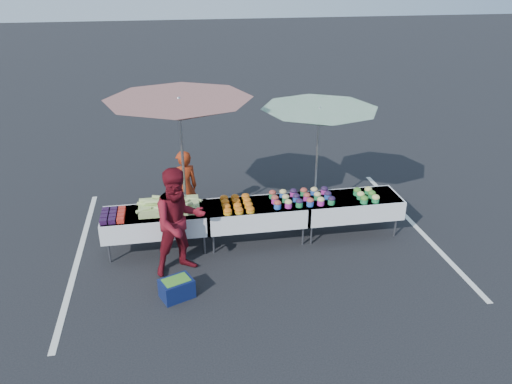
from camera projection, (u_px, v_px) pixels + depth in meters
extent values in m
plane|color=black|center=(256.00, 240.00, 9.35)|extent=(80.00, 80.00, 0.00)
cube|color=silver|center=(79.00, 256.00, 8.84)|extent=(0.10, 5.00, 0.00)
cube|color=silver|center=(415.00, 226.00, 9.85)|extent=(0.10, 5.00, 0.00)
cube|color=white|center=(155.00, 213.00, 8.76)|extent=(1.80, 0.75, 0.04)
cube|color=white|center=(156.00, 221.00, 8.82)|extent=(1.86, 0.81, 0.36)
cylinder|color=slate|center=(109.00, 252.00, 8.59)|extent=(0.04, 0.04, 0.39)
cylinder|color=slate|center=(112.00, 236.00, 9.11)|extent=(0.04, 0.04, 0.39)
cylinder|color=slate|center=(205.00, 244.00, 8.85)|extent=(0.04, 0.04, 0.39)
cylinder|color=slate|center=(202.00, 228.00, 9.37)|extent=(0.04, 0.04, 0.39)
cube|color=white|center=(256.00, 205.00, 9.04)|extent=(1.80, 0.75, 0.04)
cube|color=white|center=(256.00, 213.00, 9.11)|extent=(1.86, 0.81, 0.36)
cylinder|color=slate|center=(214.00, 243.00, 8.87)|extent=(0.04, 0.04, 0.39)
cylinder|color=slate|center=(211.00, 227.00, 9.40)|extent=(0.04, 0.04, 0.39)
cylinder|color=slate|center=(303.00, 235.00, 9.13)|extent=(0.04, 0.04, 0.39)
cylinder|color=slate|center=(295.00, 220.00, 9.66)|extent=(0.04, 0.04, 0.39)
cube|color=white|center=(351.00, 198.00, 9.32)|extent=(1.80, 0.75, 0.04)
cube|color=white|center=(350.00, 206.00, 9.39)|extent=(1.86, 0.81, 0.36)
cylinder|color=slate|center=(311.00, 234.00, 9.15)|extent=(0.04, 0.04, 0.39)
cylinder|color=slate|center=(303.00, 220.00, 9.68)|extent=(0.04, 0.04, 0.39)
cylinder|color=slate|center=(395.00, 227.00, 9.41)|extent=(0.04, 0.04, 0.39)
cylinder|color=slate|center=(383.00, 213.00, 9.94)|extent=(0.04, 0.04, 0.39)
cube|color=black|center=(103.00, 222.00, 8.35)|extent=(0.12, 0.12, 0.08)
cube|color=black|center=(104.00, 218.00, 8.48)|extent=(0.12, 0.12, 0.08)
cube|color=black|center=(105.00, 214.00, 8.61)|extent=(0.12, 0.12, 0.08)
cube|color=black|center=(106.00, 210.00, 8.73)|extent=(0.12, 0.12, 0.08)
cube|color=black|center=(112.00, 221.00, 8.38)|extent=(0.12, 0.12, 0.08)
cube|color=black|center=(113.00, 217.00, 8.50)|extent=(0.12, 0.12, 0.08)
cube|color=black|center=(113.00, 213.00, 8.63)|extent=(0.12, 0.12, 0.08)
cube|color=black|center=(114.00, 210.00, 8.75)|extent=(0.12, 0.12, 0.08)
cube|color=red|center=(120.00, 220.00, 8.40)|extent=(0.12, 0.12, 0.08)
cube|color=red|center=(121.00, 216.00, 8.52)|extent=(0.12, 0.12, 0.08)
cube|color=red|center=(122.00, 213.00, 8.65)|extent=(0.12, 0.12, 0.08)
cube|color=red|center=(122.00, 209.00, 8.77)|extent=(0.12, 0.12, 0.08)
cube|color=#8FB85E|center=(169.00, 206.00, 8.80)|extent=(1.05, 0.55, 0.14)
cylinder|color=#8FB85E|center=(186.00, 200.00, 8.97)|extent=(0.27, 0.09, 0.10)
cylinder|color=#8FB85E|center=(147.00, 202.00, 8.74)|extent=(0.27, 0.14, 0.07)
cylinder|color=#8FB85E|center=(175.00, 201.00, 8.66)|extent=(0.27, 0.14, 0.09)
cylinder|color=#8FB85E|center=(144.00, 205.00, 8.75)|extent=(0.27, 0.15, 0.10)
cylinder|color=#8FB85E|center=(159.00, 204.00, 8.68)|extent=(0.27, 0.15, 0.08)
cylinder|color=#8FB85E|center=(166.00, 199.00, 8.78)|extent=(0.27, 0.10, 0.10)
cylinder|color=#8FB85E|center=(167.00, 203.00, 8.67)|extent=(0.27, 0.07, 0.08)
cylinder|color=#8FB85E|center=(161.00, 208.00, 8.59)|extent=(0.27, 0.14, 0.09)
cylinder|color=#8FB85E|center=(159.00, 197.00, 8.91)|extent=(0.27, 0.12, 0.08)
cylinder|color=#8FB85E|center=(195.00, 200.00, 8.94)|extent=(0.27, 0.16, 0.08)
cylinder|color=#8FB85E|center=(151.00, 204.00, 8.68)|extent=(0.27, 0.11, 0.07)
cylinder|color=#8FB85E|center=(164.00, 211.00, 8.56)|extent=(0.27, 0.10, 0.07)
cylinder|color=#8FB85E|center=(175.00, 197.00, 8.90)|extent=(0.27, 0.12, 0.08)
cylinder|color=#8FB85E|center=(143.00, 210.00, 8.50)|extent=(0.27, 0.15, 0.08)
cylinder|color=#8FB85E|center=(149.00, 201.00, 8.73)|extent=(0.27, 0.10, 0.08)
cylinder|color=#8FB85E|center=(181.00, 203.00, 8.76)|extent=(0.27, 0.16, 0.10)
cylinder|color=#8FB85E|center=(152.00, 202.00, 8.63)|extent=(0.27, 0.12, 0.09)
cylinder|color=#8FB85E|center=(185.00, 204.00, 8.58)|extent=(0.27, 0.09, 0.07)
cube|color=white|center=(173.00, 218.00, 8.52)|extent=(0.30, 0.25, 0.05)
cylinder|color=orange|center=(228.00, 213.00, 8.68)|extent=(0.15, 0.15, 0.05)
ellipsoid|color=orange|center=(228.00, 211.00, 8.67)|extent=(0.15, 0.15, 0.08)
cylinder|color=orange|center=(226.00, 208.00, 8.84)|extent=(0.15, 0.15, 0.05)
ellipsoid|color=orange|center=(226.00, 206.00, 8.83)|extent=(0.15, 0.15, 0.08)
cylinder|color=orange|center=(225.00, 204.00, 9.01)|extent=(0.15, 0.15, 0.05)
ellipsoid|color=orange|center=(225.00, 202.00, 8.99)|extent=(0.15, 0.15, 0.08)
cylinder|color=orange|center=(224.00, 199.00, 9.17)|extent=(0.15, 0.15, 0.05)
ellipsoid|color=orange|center=(224.00, 197.00, 9.15)|extent=(0.15, 0.15, 0.08)
cylinder|color=orange|center=(239.00, 212.00, 8.71)|extent=(0.15, 0.15, 0.05)
ellipsoid|color=orange|center=(239.00, 210.00, 8.70)|extent=(0.15, 0.15, 0.08)
cylinder|color=orange|center=(238.00, 207.00, 8.88)|extent=(0.15, 0.15, 0.05)
ellipsoid|color=orange|center=(238.00, 205.00, 8.86)|extent=(0.15, 0.15, 0.08)
cylinder|color=orange|center=(236.00, 203.00, 9.04)|extent=(0.15, 0.15, 0.05)
ellipsoid|color=orange|center=(236.00, 201.00, 9.02)|extent=(0.15, 0.15, 0.08)
cylinder|color=orange|center=(235.00, 199.00, 9.20)|extent=(0.15, 0.15, 0.05)
ellipsoid|color=orange|center=(235.00, 197.00, 9.18)|extent=(0.15, 0.15, 0.08)
cylinder|color=orange|center=(250.00, 211.00, 8.75)|extent=(0.15, 0.15, 0.05)
ellipsoid|color=orange|center=(250.00, 209.00, 8.73)|extent=(0.15, 0.15, 0.08)
cylinder|color=orange|center=(249.00, 206.00, 8.91)|extent=(0.15, 0.15, 0.05)
ellipsoid|color=orange|center=(249.00, 204.00, 8.89)|extent=(0.15, 0.15, 0.08)
cylinder|color=orange|center=(247.00, 202.00, 9.07)|extent=(0.15, 0.15, 0.05)
ellipsoid|color=orange|center=(247.00, 200.00, 9.05)|extent=(0.15, 0.15, 0.08)
cylinder|color=orange|center=(246.00, 198.00, 9.23)|extent=(0.15, 0.15, 0.05)
ellipsoid|color=orange|center=(246.00, 196.00, 9.21)|extent=(0.15, 0.15, 0.08)
cylinder|color=blue|center=(277.00, 206.00, 8.87)|extent=(0.13, 0.13, 0.10)
ellipsoid|color=maroon|center=(278.00, 203.00, 8.84)|extent=(0.14, 0.14, 0.10)
cylinder|color=#BC2899|center=(275.00, 201.00, 9.06)|extent=(0.13, 0.13, 0.10)
ellipsoid|color=maroon|center=(275.00, 198.00, 9.04)|extent=(0.14, 0.14, 0.10)
cylinder|color=#218546|center=(272.00, 196.00, 9.26)|extent=(0.13, 0.13, 0.10)
ellipsoid|color=maroon|center=(273.00, 193.00, 9.24)|extent=(0.14, 0.14, 0.10)
cylinder|color=#BC2899|center=(288.00, 205.00, 8.90)|extent=(0.13, 0.13, 0.10)
ellipsoid|color=tan|center=(289.00, 202.00, 8.87)|extent=(0.14, 0.14, 0.10)
cylinder|color=#218546|center=(286.00, 200.00, 9.10)|extent=(0.13, 0.13, 0.10)
ellipsoid|color=tan|center=(286.00, 197.00, 9.07)|extent=(0.14, 0.14, 0.10)
cylinder|color=blue|center=(283.00, 195.00, 9.29)|extent=(0.13, 0.13, 0.10)
ellipsoid|color=tan|center=(283.00, 192.00, 9.27)|extent=(0.14, 0.14, 0.10)
cylinder|color=#218546|center=(299.00, 204.00, 8.93)|extent=(0.13, 0.13, 0.10)
ellipsoid|color=black|center=(299.00, 201.00, 8.91)|extent=(0.14, 0.14, 0.10)
cylinder|color=blue|center=(296.00, 199.00, 9.13)|extent=(0.13, 0.13, 0.10)
ellipsoid|color=black|center=(296.00, 196.00, 9.10)|extent=(0.14, 0.14, 0.10)
cylinder|color=#BC2899|center=(293.00, 194.00, 9.32)|extent=(0.13, 0.13, 0.10)
ellipsoid|color=black|center=(293.00, 191.00, 9.30)|extent=(0.14, 0.14, 0.10)
cylinder|color=blue|center=(310.00, 203.00, 8.96)|extent=(0.13, 0.13, 0.10)
ellipsoid|color=maroon|center=(310.00, 200.00, 8.94)|extent=(0.14, 0.14, 0.10)
cylinder|color=#BC2899|center=(307.00, 198.00, 9.16)|extent=(0.13, 0.13, 0.10)
ellipsoid|color=maroon|center=(307.00, 195.00, 9.13)|extent=(0.14, 0.14, 0.10)
cylinder|color=#218546|center=(304.00, 193.00, 9.36)|extent=(0.13, 0.13, 0.10)
ellipsoid|color=maroon|center=(304.00, 190.00, 9.33)|extent=(0.14, 0.14, 0.10)
cylinder|color=#BC2899|center=(321.00, 202.00, 8.99)|extent=(0.13, 0.13, 0.10)
ellipsoid|color=tan|center=(321.00, 199.00, 8.97)|extent=(0.14, 0.14, 0.10)
cylinder|color=#218546|center=(317.00, 197.00, 9.19)|extent=(0.13, 0.13, 0.10)
ellipsoid|color=tan|center=(318.00, 194.00, 9.17)|extent=(0.14, 0.14, 0.10)
cylinder|color=blue|center=(314.00, 192.00, 9.39)|extent=(0.13, 0.13, 0.10)
ellipsoid|color=tan|center=(314.00, 189.00, 9.36)|extent=(0.14, 0.14, 0.10)
cylinder|color=#218546|center=(331.00, 202.00, 9.03)|extent=(0.13, 0.13, 0.10)
ellipsoid|color=black|center=(332.00, 199.00, 9.00)|extent=(0.14, 0.14, 0.10)
cylinder|color=blue|center=(328.00, 196.00, 9.22)|extent=(0.13, 0.13, 0.10)
ellipsoid|color=black|center=(328.00, 194.00, 9.20)|extent=(0.14, 0.14, 0.10)
cylinder|color=#BC2899|center=(324.00, 192.00, 9.42)|extent=(0.13, 0.13, 0.10)
ellipsoid|color=black|center=(324.00, 189.00, 9.39)|extent=(0.14, 0.14, 0.10)
cylinder|color=#218546|center=(364.00, 201.00, 9.07)|extent=(0.14, 0.14, 0.08)
ellipsoid|color=#457B20|center=(364.00, 198.00, 9.05)|extent=(0.14, 0.14, 0.11)
cylinder|color=#218546|center=(360.00, 197.00, 9.23)|extent=(0.14, 0.14, 0.08)
ellipsoid|color=#D0E265|center=(361.00, 194.00, 9.21)|extent=(0.14, 0.14, 0.11)
cylinder|color=#218546|center=(357.00, 193.00, 9.39)|extent=(0.14, 0.14, 0.08)
ellipsoid|color=#457B20|center=(357.00, 190.00, 9.37)|extent=(0.14, 0.14, 0.11)
cylinder|color=#218546|center=(375.00, 200.00, 9.11)|extent=(0.14, 0.14, 0.08)
ellipsoid|color=#D0E265|center=(376.00, 197.00, 9.08)|extent=(0.14, 0.14, 0.11)
cylinder|color=#218546|center=(372.00, 196.00, 9.27)|extent=(0.14, 0.14, 0.08)
ellipsoid|color=#457B20|center=(372.00, 193.00, 9.24)|extent=(0.14, 0.14, 0.11)
cylinder|color=#218546|center=(368.00, 192.00, 9.43)|extent=(0.14, 0.14, 0.08)
ellipsoid|color=#D0E265|center=(368.00, 189.00, 9.40)|extent=(0.14, 0.14, 0.11)
imported|color=#A43012|center=(184.00, 189.00, 9.61)|extent=(0.65, 0.53, 1.54)
imported|color=maroon|center=(179.00, 222.00, 8.07)|extent=(1.08, 0.95, 1.84)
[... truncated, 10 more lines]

